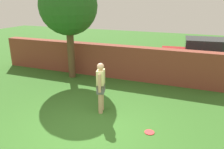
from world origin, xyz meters
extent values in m
plane|color=#336623|center=(0.00, 0.00, 0.00)|extent=(40.00, 40.00, 0.00)
cube|color=brown|center=(-1.50, 4.51, 0.74)|extent=(10.67, 0.50, 1.49)
cylinder|color=brown|center=(-2.75, 3.79, 1.25)|extent=(0.31, 0.31, 2.50)
sphere|color=#286023|center=(-2.75, 3.79, 3.18)|extent=(2.50, 2.50, 2.50)
cylinder|color=tan|center=(-0.07, 1.04, 0.42)|extent=(0.14, 0.14, 0.85)
cylinder|color=tan|center=(-0.12, 1.25, 0.42)|extent=(0.14, 0.14, 0.85)
cube|color=slate|center=(-0.10, 1.15, 0.80)|extent=(0.30, 0.40, 0.28)
cube|color=beige|center=(-0.10, 1.15, 1.12)|extent=(0.30, 0.40, 0.55)
sphere|color=tan|center=(-0.10, 1.15, 1.51)|extent=(0.22, 0.22, 0.22)
cylinder|color=tan|center=(-0.04, 0.93, 1.05)|extent=(0.09, 0.09, 0.58)
cylinder|color=tan|center=(-0.15, 1.36, 1.05)|extent=(0.09, 0.09, 0.58)
cube|color=#A51111|center=(2.98, 6.39, 0.72)|extent=(4.34, 2.09, 0.80)
cube|color=#1E2328|center=(2.98, 6.39, 1.42)|extent=(2.13, 1.68, 0.60)
cylinder|color=black|center=(1.55, 7.11, 0.32)|extent=(0.66, 0.28, 0.64)
cylinder|color=black|center=(1.71, 5.42, 0.32)|extent=(0.66, 0.28, 0.64)
cylinder|color=red|center=(1.63, 0.50, 0.01)|extent=(0.27, 0.27, 0.02)
camera|label=1|loc=(2.62, -4.83, 3.46)|focal=36.20mm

